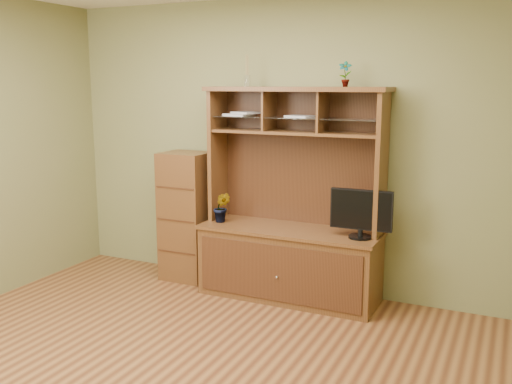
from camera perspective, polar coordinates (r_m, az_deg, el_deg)
The scene contains 8 objects.
room at distance 3.60m, azimuth -9.52°, elevation 1.40°, with size 4.54×4.04×2.74m.
media_hutch at distance 5.19m, azimuth 3.48°, elevation -4.93°, with size 1.66×0.61×1.90m.
monitor at distance 4.83m, azimuth 10.47°, elevation -2.06°, with size 0.52×0.20×0.41m.
orchid_plant at distance 5.32m, azimuth -3.44°, elevation -1.55°, with size 0.16×0.13×0.28m, color #3A5D1F.
top_plant at distance 4.93m, azimuth 8.90°, elevation 11.60°, with size 0.11×0.08×0.21m, color #2B6E26.
reed_diffuser at distance 5.25m, azimuth -0.90°, elevation 11.70°, with size 0.06×0.06×0.28m.
magazines at distance 5.20m, azimuth 0.46°, elevation 7.74°, with size 0.90×0.25×0.04m.
side_cabinet at distance 5.70m, azimuth -6.92°, elevation -2.40°, with size 0.45×0.41×1.27m.
Camera 1 is at (2.02, -2.92, 1.93)m, focal length 40.00 mm.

